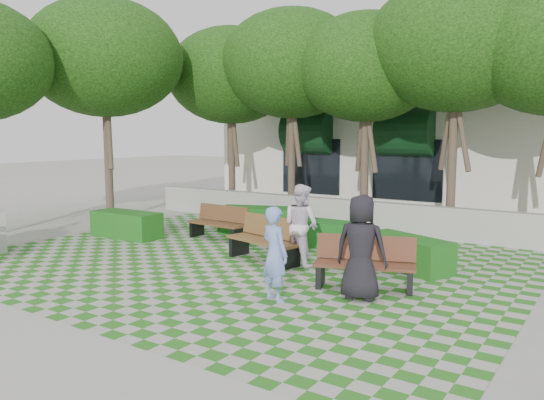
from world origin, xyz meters
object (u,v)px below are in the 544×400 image
Objects in this scene: person_dark at (361,247)px; hedge_east at (407,253)px; person_white at (301,225)px; hedge_midleft at (258,220)px; hedge_midright at (325,234)px; bench_east at (365,264)px; hedge_west at (126,225)px; bench_mid at (266,240)px; bench_west at (219,223)px; person_blue at (275,254)px.

hedge_east is at bearing -98.60° from person_dark.
hedge_midleft is at bearing -25.74° from person_white.
hedge_midright is 4.41m from person_dark.
bench_east is 0.95× the size of hedge_west.
person_dark is 2.62m from person_white.
person_white is (0.85, 0.14, 0.41)m from bench_mid.
bench_west is at bearing 164.49° from bench_mid.
hedge_midleft is at bearing 43.14° from hedge_west.
bench_west is 0.82× the size of hedge_midleft.
person_blue is at bearing -108.38° from hedge_east.
hedge_east reaches higher than hedge_midright.
person_white is (-2.13, 1.53, -0.03)m from person_dark.
hedge_east is (5.45, -0.25, -0.10)m from bench_west.
bench_west is 5.67m from person_blue.
bench_west reaches higher than hedge_midleft.
hedge_midright is at bearing 110.25° from bench_east.
hedge_midleft reaches higher than hedge_midright.
bench_east is at bearing -1.85° from bench_mid.
hedge_east is at bearing 7.38° from hedge_west.
hedge_east is at bearing 33.90° from bench_mid.
person_dark reaches higher than hedge_east.
person_dark reaches higher than hedge_west.
person_dark reaches higher than hedge_midright.
person_dark is (0.07, -2.50, 0.58)m from hedge_east.
bench_mid is 1.13× the size of bench_west.
person_blue is (-0.99, -1.56, 0.36)m from bench_east.
hedge_east is at bearing 0.92° from bench_west.
bench_east is at bearing -94.45° from hedge_east.
bench_west is 0.87× the size of hedge_west.
bench_mid is 1.23× the size of person_blue.
hedge_east is at bearing -88.63° from person_blue.
person_blue reaches higher than bench_east.
bench_mid is 3.32m from person_dark.
hedge_midright is at bearing -63.64° from person_dark.
bench_west is at bearing -5.26° from person_white.
bench_west reaches higher than hedge_midright.
hedge_east is 1.20× the size of person_blue.
bench_east is at bearing -102.60° from person_blue.
person_dark is at bearing -22.98° from bench_west.
bench_west is 0.97× the size of person_dark.
hedge_midleft is (-4.89, 3.40, -0.08)m from bench_east.
bench_east is 1.09× the size of person_white.
person_dark is (1.20, 0.90, 0.10)m from person_blue.
person_dark reaches higher than person_blue.
person_white reaches higher than hedge_midleft.
person_blue reaches higher than hedge_midleft.
person_dark reaches higher than person_white.
bench_west is at bearing 28.41° from hedge_west.
person_blue reaches higher than hedge_midright.
bench_west is 6.18m from person_dark.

